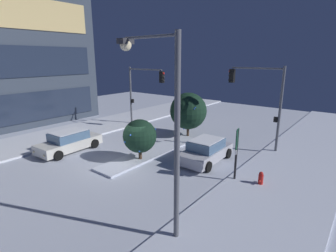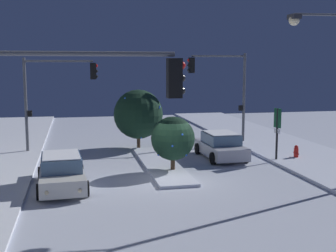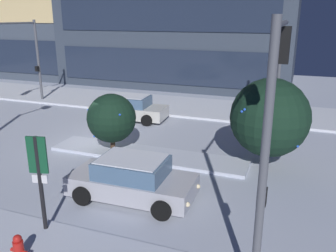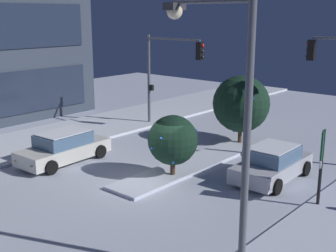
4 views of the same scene
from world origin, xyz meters
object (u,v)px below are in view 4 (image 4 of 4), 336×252
(traffic_light_corner_far_right, at_px, (169,65))
(decorated_tree_left_of_median, at_px, (173,140))
(parking_info_sign, at_px, (322,159))
(decorated_tree_median, at_px, (241,104))
(street_lamp_arched, at_px, (223,99))
(car_far, at_px, (64,148))
(car_near, at_px, (272,164))

(traffic_light_corner_far_right, height_order, decorated_tree_left_of_median, traffic_light_corner_far_right)
(traffic_light_corner_far_right, relative_size, parking_info_sign, 1.94)
(decorated_tree_median, bearing_deg, traffic_light_corner_far_right, 91.72)
(street_lamp_arched, bearing_deg, car_far, -10.75)
(parking_info_sign, bearing_deg, street_lamp_arched, 72.25)
(street_lamp_arched, height_order, decorated_tree_left_of_median, street_lamp_arched)
(car_near, distance_m, traffic_light_corner_far_right, 10.52)
(car_far, bearing_deg, decorated_tree_left_of_median, 106.07)
(car_far, distance_m, parking_info_sign, 11.87)
(car_near, xyz_separation_m, parking_info_sign, (-1.50, -2.71, 1.18))
(traffic_light_corner_far_right, height_order, street_lamp_arched, street_lamp_arched)
(parking_info_sign, xyz_separation_m, decorated_tree_median, (5.54, 6.85, 0.29))
(decorated_tree_left_of_median, bearing_deg, parking_info_sign, -79.49)
(car_near, relative_size, car_far, 0.93)
(decorated_tree_median, bearing_deg, street_lamp_arched, -150.57)
(car_far, distance_m, decorated_tree_left_of_median, 5.72)
(car_far, height_order, parking_info_sign, parking_info_sign)
(decorated_tree_median, bearing_deg, decorated_tree_left_of_median, -173.62)
(car_far, relative_size, parking_info_sign, 1.60)
(traffic_light_corner_far_right, xyz_separation_m, decorated_tree_left_of_median, (-6.52, -5.83, -2.24))
(car_near, height_order, traffic_light_corner_far_right, traffic_light_corner_far_right)
(parking_info_sign, bearing_deg, decorated_tree_left_of_median, -2.58)
(traffic_light_corner_far_right, distance_m, decorated_tree_median, 5.38)
(car_near, bearing_deg, traffic_light_corner_far_right, 66.03)
(car_near, relative_size, decorated_tree_left_of_median, 1.57)
(parking_info_sign, height_order, decorated_tree_left_of_median, parking_info_sign)
(traffic_light_corner_far_right, xyz_separation_m, parking_info_sign, (-5.38, -11.93, -2.05))
(parking_info_sign, distance_m, decorated_tree_median, 8.81)
(street_lamp_arched, height_order, decorated_tree_median, street_lamp_arched)
(traffic_light_corner_far_right, distance_m, street_lamp_arched, 16.02)
(parking_info_sign, relative_size, decorated_tree_left_of_median, 1.06)
(traffic_light_corner_far_right, bearing_deg, car_far, -86.60)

